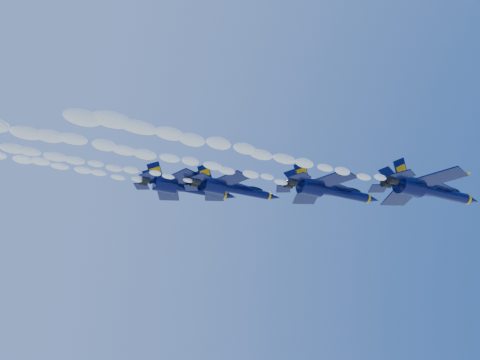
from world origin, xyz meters
name	(u,v)px	position (x,y,z in m)	size (l,w,h in m)	color
jet_lead	(428,190)	(15.99, -15.49, 148.10)	(16.63, 13.64, 6.18)	#060936
smoke_trail_jet_lead	(247,151)	(-10.83, -15.49, 147.73)	(39.42, 1.72, 1.55)	white
jet_second	(329,190)	(8.35, -4.25, 151.06)	(16.58, 13.60, 6.16)	#060936
smoke_trail_jet_second	(153,156)	(-18.45, -4.25, 150.69)	(39.42, 1.72, 1.54)	white
jet_third	(232,188)	(-2.15, 7.54, 154.00)	(15.95, 13.08, 5.93)	#060936
smoke_trail_jet_third	(60,158)	(-28.68, 7.54, 153.64)	(39.42, 1.65, 1.48)	white
jet_fourth	(185,187)	(-8.81, 11.75, 154.61)	(16.89, 13.85, 6.28)	#060936
smoke_trail_jet_fourth	(6,157)	(-35.73, 11.75, 154.24)	(39.42, 1.75, 1.57)	white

